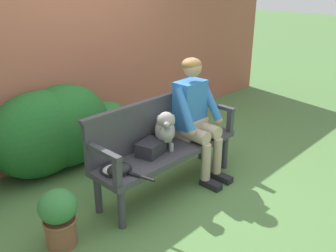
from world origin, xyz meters
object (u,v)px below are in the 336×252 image
(baseball_glove, at_px, (119,169))
(dog_on_bench, at_px, (165,129))
(sports_bag, at_px, (151,148))
(tennis_racket, at_px, (119,170))
(person_seated, at_px, (195,114))
(garden_bench, at_px, (168,154))
(potted_plant, at_px, (59,216))

(baseball_glove, bearing_deg, dog_on_bench, 17.02)
(sports_bag, bearing_deg, tennis_racket, -175.70)
(person_seated, distance_m, tennis_racket, 1.10)
(sports_bag, bearing_deg, baseball_glove, -171.30)
(tennis_racket, bearing_deg, garden_bench, 0.19)
(tennis_racket, xyz_separation_m, potted_plant, (-0.62, 0.03, -0.19))
(tennis_racket, relative_size, potted_plant, 1.12)
(dog_on_bench, height_order, baseball_glove, dog_on_bench)
(dog_on_bench, bearing_deg, person_seated, -3.26)
(dog_on_bench, height_order, sports_bag, dog_on_bench)
(garden_bench, distance_m, potted_plant, 1.28)
(garden_bench, height_order, potted_plant, potted_plant)
(garden_bench, height_order, baseball_glove, baseball_glove)
(person_seated, relative_size, sports_bag, 4.77)
(person_seated, relative_size, tennis_racket, 2.30)
(sports_bag, bearing_deg, dog_on_bench, -4.52)
(sports_bag, bearing_deg, garden_bench, -8.30)
(potted_plant, bearing_deg, garden_bench, -1.24)
(person_seated, xyz_separation_m, baseball_glove, (-1.10, -0.03, -0.23))
(potted_plant, bearing_deg, tennis_racket, -2.74)
(person_seated, height_order, baseball_glove, person_seated)
(person_seated, height_order, dog_on_bench, person_seated)
(person_seated, relative_size, dog_on_bench, 3.05)
(garden_bench, relative_size, dog_on_bench, 3.93)
(sports_bag, bearing_deg, person_seated, -3.64)
(garden_bench, bearing_deg, potted_plant, 178.76)
(tennis_racket, height_order, baseball_glove, baseball_glove)
(garden_bench, distance_m, dog_on_bench, 0.28)
(potted_plant, bearing_deg, sports_bag, 0.19)
(dog_on_bench, xyz_separation_m, potted_plant, (-1.25, 0.01, -0.40))
(garden_bench, relative_size, person_seated, 1.29)
(potted_plant, bearing_deg, person_seated, -1.24)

